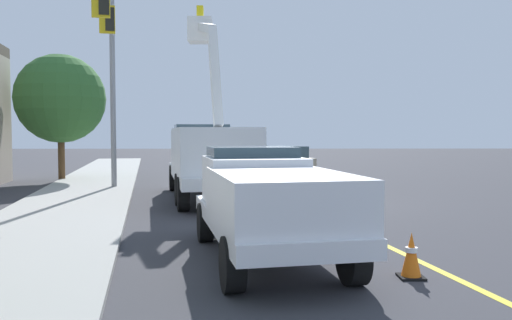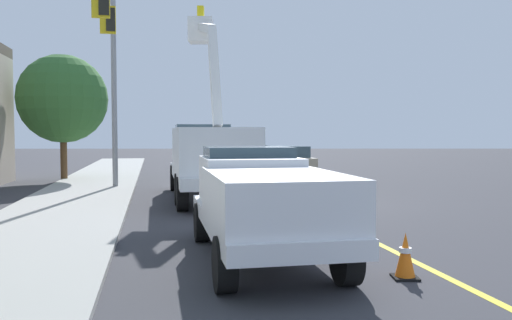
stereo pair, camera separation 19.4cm
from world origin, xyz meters
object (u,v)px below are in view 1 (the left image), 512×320
Objects in this scene: service_pickup_truck at (267,200)px; traffic_signal_mast at (109,53)px; traffic_cone_mid_front at (292,198)px; utility_bucket_truck at (209,153)px; passing_minivan at (284,160)px; traffic_cone_mid_rear at (238,176)px; traffic_cone_leading at (411,256)px.

traffic_signal_mast reaches higher than service_pickup_truck.
traffic_signal_mast reaches higher than traffic_cone_mid_front.
utility_bucket_truck reaches higher than service_pickup_truck.
service_pickup_truck is 6.32m from traffic_cone_mid_front.
passing_minivan is at bearing -22.07° from utility_bucket_truck.
traffic_cone_mid_rear is (7.59, 1.78, 0.06)m from traffic_cone_mid_front.
traffic_signal_mast reaches higher than traffic_cone_mid_rear.
traffic_cone_mid_front is (-2.98, -2.74, -1.25)m from utility_bucket_truck.
traffic_cone_leading is at bearing -145.98° from traffic_signal_mast.
traffic_cone_leading is 7.55m from traffic_cone_mid_front.
utility_bucket_truck is 9.85× the size of traffic_cone_mid_rear.
service_pickup_truck is at bearing 170.92° from traffic_cone_mid_front.
traffic_cone_mid_front reaches higher than traffic_cone_leading.
service_pickup_truck is 1.16× the size of passing_minivan.
passing_minivan is 6.77× the size of traffic_cone_leading.
traffic_signal_mast is (11.63, 7.85, 4.99)m from traffic_cone_leading.
traffic_cone_mid_rear is at bearing -11.71° from utility_bucket_truck.
utility_bucket_truck is at bearing 21.17° from traffic_cone_leading.
traffic_signal_mast reaches higher than utility_bucket_truck.
service_pickup_truck is 12.53m from traffic_signal_mast.
traffic_cone_mid_front is at bearing 177.18° from passing_minivan.
traffic_cone_mid_front is at bearing -166.80° from traffic_cone_mid_rear.
utility_bucket_truck is 1.09× the size of traffic_signal_mast.
traffic_cone_mid_rear is at bearing 11.58° from traffic_cone_leading.
passing_minivan reaches higher than traffic_cone_leading.
traffic_cone_leading is (-10.41, -4.03, -1.25)m from utility_bucket_truck.
traffic_cone_mid_front is at bearing -122.65° from traffic_signal_mast.
utility_bucket_truck is 9.35m from service_pickup_truck.
utility_bucket_truck is at bearing 168.29° from traffic_cone_mid_rear.
traffic_cone_leading is 0.10× the size of traffic_signal_mast.
passing_minivan is 10.81m from traffic_signal_mast.
passing_minivan reaches higher than traffic_cone_mid_front.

